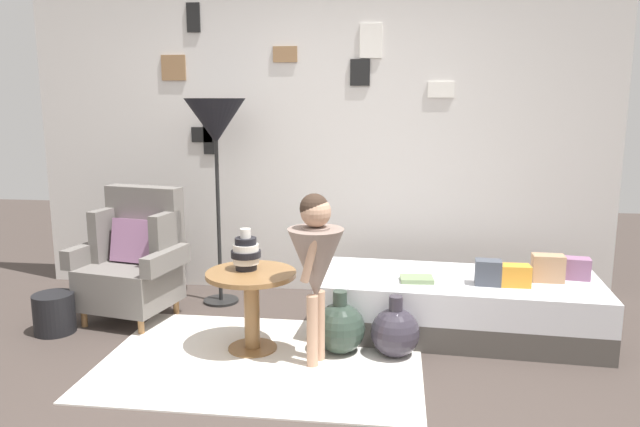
% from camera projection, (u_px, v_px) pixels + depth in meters
% --- Properties ---
extents(ground_plane, '(12.00, 12.00, 0.00)m').
position_uv_depth(ground_plane, '(271.00, 395.00, 3.32)').
color(ground_plane, '#423833').
extents(gallery_wall, '(4.80, 0.12, 2.60)m').
position_uv_depth(gallery_wall, '(317.00, 137.00, 4.98)').
color(gallery_wall, silver).
rests_on(gallery_wall, ground).
extents(rug, '(1.98, 1.39, 0.01)m').
position_uv_depth(rug, '(263.00, 360.00, 3.77)').
color(rug, silver).
rests_on(rug, ground).
extents(armchair, '(0.83, 0.69, 0.97)m').
position_uv_depth(armchair, '(134.00, 260.00, 4.45)').
color(armchair, '#9E7042').
rests_on(armchair, ground).
extents(daybed, '(1.95, 0.92, 0.40)m').
position_uv_depth(daybed, '(458.00, 306.00, 4.18)').
color(daybed, '#4C4742').
rests_on(daybed, ground).
extents(pillow_head, '(0.22, 0.15, 0.15)m').
position_uv_depth(pillow_head, '(574.00, 268.00, 4.11)').
color(pillow_head, gray).
rests_on(pillow_head, daybed).
extents(pillow_mid, '(0.21, 0.13, 0.18)m').
position_uv_depth(pillow_mid, '(548.00, 268.00, 4.05)').
color(pillow_mid, tan).
rests_on(pillow_mid, daybed).
extents(pillow_back, '(0.20, 0.12, 0.14)m').
position_uv_depth(pillow_back, '(515.00, 275.00, 3.95)').
color(pillow_back, orange).
rests_on(pillow_back, daybed).
extents(pillow_extra, '(0.18, 0.13, 0.17)m').
position_uv_depth(pillow_extra, '(488.00, 272.00, 3.97)').
color(pillow_extra, '#474C56').
rests_on(pillow_extra, daybed).
extents(side_table, '(0.58, 0.58, 0.53)m').
position_uv_depth(side_table, '(251.00, 294.00, 3.86)').
color(side_table, olive).
rests_on(side_table, ground).
extents(vase_striped, '(0.19, 0.19, 0.27)m').
position_uv_depth(vase_striped, '(246.00, 253.00, 3.86)').
color(vase_striped, black).
rests_on(vase_striped, side_table).
extents(floor_lamp, '(0.47, 0.47, 1.62)m').
position_uv_depth(floor_lamp, '(216.00, 126.00, 4.60)').
color(floor_lamp, black).
rests_on(floor_lamp, ground).
extents(person_child, '(0.34, 0.34, 1.07)m').
position_uv_depth(person_child, '(316.00, 258.00, 3.60)').
color(person_child, tan).
rests_on(person_child, ground).
extents(book_on_daybed, '(0.23, 0.17, 0.03)m').
position_uv_depth(book_on_daybed, '(417.00, 279.00, 4.06)').
color(book_on_daybed, gray).
rests_on(book_on_daybed, daybed).
extents(demijohn_near, '(0.33, 0.33, 0.41)m').
position_uv_depth(demijohn_near, '(340.00, 328.00, 3.86)').
color(demijohn_near, '#2D3D33').
rests_on(demijohn_near, ground).
extents(demijohn_far, '(0.31, 0.31, 0.40)m').
position_uv_depth(demijohn_far, '(395.00, 332.00, 3.80)').
color(demijohn_far, '#332D38').
rests_on(demijohn_far, ground).
extents(magazine_basket, '(0.28, 0.28, 0.28)m').
position_uv_depth(magazine_basket, '(54.00, 313.00, 4.20)').
color(magazine_basket, black).
rests_on(magazine_basket, ground).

